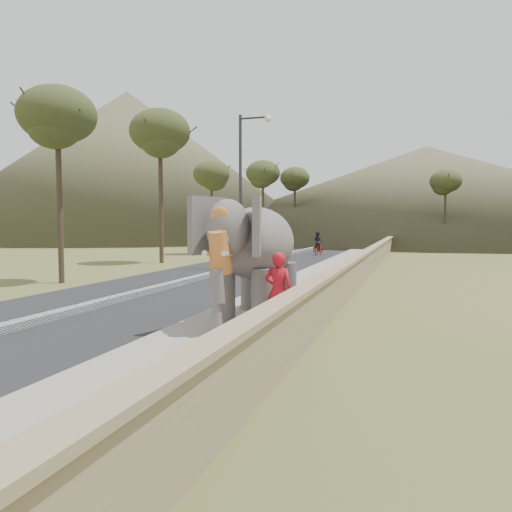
{
  "coord_description": "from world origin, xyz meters",
  "views": [
    {
      "loc": [
        3.77,
        -11.63,
        2.51
      ],
      "look_at": [
        0.2,
        -0.52,
        1.7
      ],
      "focal_mm": 35.0,
      "sensor_mm": 36.0,
      "label": 1
    }
  ],
  "objects": [
    {
      "name": "walkway",
      "position": [
        0.0,
        10.0,
        0.07
      ],
      "size": [
        3.0,
        120.0,
        0.15
      ],
      "primitive_type": "cube",
      "color": "#9E9687",
      "rests_on": "ground"
    },
    {
      "name": "motorcyclist",
      "position": [
        -3.07,
        24.81,
        0.67
      ],
      "size": [
        0.88,
        1.76,
        1.76
      ],
      "color": "maroon",
      "rests_on": "ground"
    },
    {
      "name": "road",
      "position": [
        -5.0,
        10.0,
        0.01
      ],
      "size": [
        7.0,
        120.0,
        0.03
      ],
      "primitive_type": "cube",
      "color": "black",
      "rests_on": "ground"
    },
    {
      "name": "signboard",
      "position": [
        -4.5,
        12.38,
        1.64
      ],
      "size": [
        0.6,
        0.08,
        2.4
      ],
      "color": "#2D2D33",
      "rests_on": "ground"
    },
    {
      "name": "elephant_and_man",
      "position": [
        0.02,
        0.11,
        1.57
      ],
      "size": [
        2.35,
        4.04,
        2.86
      ],
      "color": "slate",
      "rests_on": "ground"
    },
    {
      "name": "hill_left",
      "position": [
        -38.0,
        55.0,
        11.0
      ],
      "size": [
        60.0,
        60.0,
        22.0
      ],
      "primitive_type": "cone",
      "color": "brown",
      "rests_on": "ground"
    },
    {
      "name": "lamppost",
      "position": [
        -4.69,
        13.02,
        4.87
      ],
      "size": [
        1.76,
        0.36,
        8.0
      ],
      "color": "#2C2C30",
      "rests_on": "ground"
    },
    {
      "name": "parapet",
      "position": [
        1.65,
        10.0,
        0.55
      ],
      "size": [
        0.3,
        120.0,
        1.1
      ],
      "primitive_type": "cube",
      "color": "tan",
      "rests_on": "ground"
    },
    {
      "name": "hill_far",
      "position": [
        5.0,
        70.0,
        7.0
      ],
      "size": [
        80.0,
        80.0,
        14.0
      ],
      "primitive_type": "cone",
      "color": "brown",
      "rests_on": "ground"
    },
    {
      "name": "trees",
      "position": [
        0.21,
        28.04,
        4.09
      ],
      "size": [
        47.83,
        44.59,
        9.43
      ],
      "color": "#473828",
      "rests_on": "ground"
    },
    {
      "name": "median",
      "position": [
        -5.0,
        10.0,
        0.11
      ],
      "size": [
        0.35,
        120.0,
        0.22
      ],
      "primitive_type": "cube",
      "color": "black",
      "rests_on": "ground"
    },
    {
      "name": "ground",
      "position": [
        0.0,
        0.0,
        0.0
      ],
      "size": [
        160.0,
        160.0,
        0.0
      ],
      "primitive_type": "plane",
      "color": "olive",
      "rests_on": "ground"
    }
  ]
}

